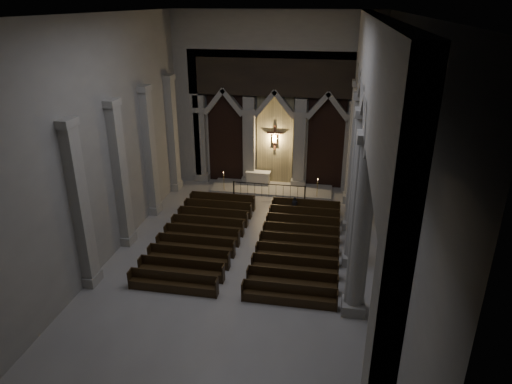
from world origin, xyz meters
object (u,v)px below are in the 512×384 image
at_px(candle_stand_left, 224,187).
at_px(pews, 250,242).
at_px(altar_rail, 269,188).
at_px(worshipper, 295,205).
at_px(altar, 258,177).
at_px(candle_stand_right, 317,193).

height_order(candle_stand_left, pews, candle_stand_left).
relative_size(altar_rail, worshipper, 4.55).
xyz_separation_m(altar, worshipper, (3.09, -4.30, -0.05)).
bearing_deg(candle_stand_right, pews, -114.22).
xyz_separation_m(candle_stand_left, worshipper, (5.23, -2.60, 0.14)).
bearing_deg(altar_rail, candle_stand_left, 174.80).
xyz_separation_m(altar_rail, candle_stand_left, (-3.24, 0.29, -0.24)).
height_order(altar, candle_stand_right, candle_stand_right).
bearing_deg(pews, altar, 96.96).
bearing_deg(altar, worshipper, -54.31).
bearing_deg(pews, altar_rail, 90.00).
distance_m(altar, candle_stand_left, 2.74).
xyz_separation_m(altar, altar_rail, (1.10, -2.00, 0.05)).
distance_m(candle_stand_left, candle_stand_right, 6.51).
bearing_deg(altar_rail, altar, 118.75).
xyz_separation_m(candle_stand_right, worshipper, (-1.27, -2.59, 0.16)).
height_order(pews, worshipper, worshipper).
bearing_deg(worshipper, pews, -114.29).
xyz_separation_m(altar, pews, (1.10, -8.97, -0.30)).
bearing_deg(altar, pews, -83.04).
bearing_deg(worshipper, altar, 124.50).
xyz_separation_m(pews, worshipper, (1.99, 4.67, 0.24)).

